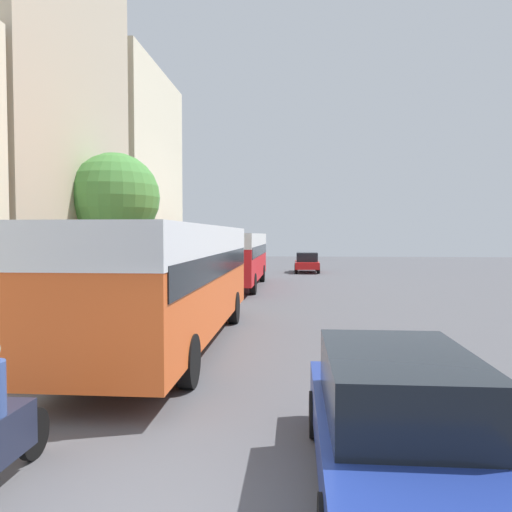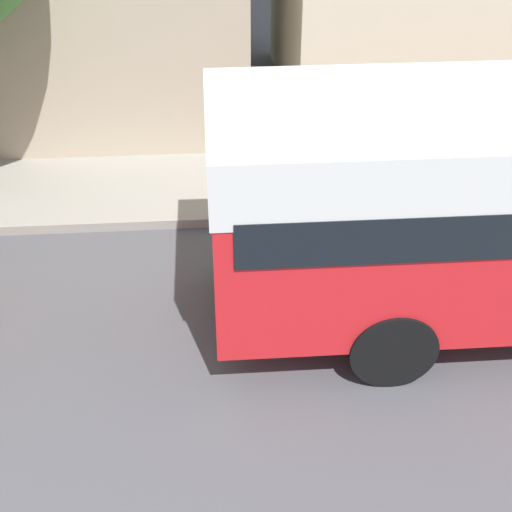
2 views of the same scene
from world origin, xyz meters
name	(u,v)px [view 1 (image 1 of 2)]	position (x,y,z in m)	size (l,w,h in m)	color
building_far_terrace	(116,179)	(-8.93, 23.41, 6.05)	(5.46, 9.89, 12.11)	beige
bus_lead	(171,268)	(-1.76, 7.75, 1.98)	(2.64, 10.95, 3.05)	#EA5B23
bus_following	(238,252)	(-1.75, 22.04, 1.89)	(2.51, 10.34, 2.90)	red
car_crossing	(307,262)	(2.20, 32.94, 0.77)	(1.84, 3.93, 1.49)	red
car_far_curb	(398,419)	(2.52, 0.91, 0.80)	(1.86, 4.50, 1.55)	navy
street_tree	(115,198)	(-5.21, 13.20, 4.17)	(3.23, 3.23, 5.66)	brown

